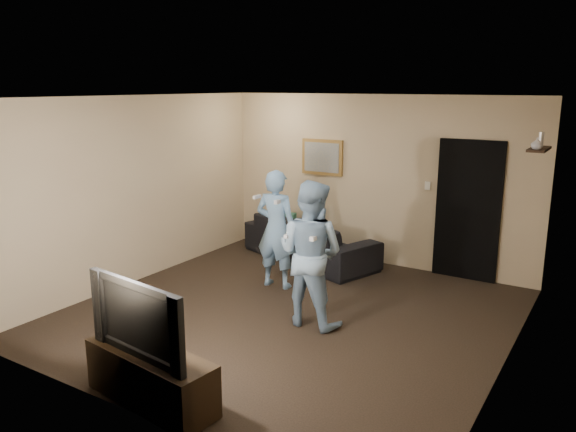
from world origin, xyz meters
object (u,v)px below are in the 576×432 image
Objects in this scene: sofa at (310,239)px; wii_player_left at (276,229)px; wii_player_right at (310,253)px; television at (147,316)px; tv_console at (151,377)px.

wii_player_left is (0.20, -1.28, 0.48)m from sofa.
wii_player_right is (1.21, -2.11, 0.51)m from sofa.
sofa is at bearing 119.77° from wii_player_right.
television is 3.13m from wii_player_left.
sofa is at bearing 108.29° from television.
wii_player_left reaches higher than television.
wii_player_left is at bearing 109.31° from tv_console.
television is at bearing 120.45° from sofa.
wii_player_right is (0.33, 2.23, 0.03)m from television.
sofa is at bearing 98.95° from wii_player_left.
wii_player_left is at bearing 109.31° from television.
sofa is 4.42m from tv_console.
tv_console is at bearing 0.00° from television.
wii_player_right is (1.00, -0.83, 0.03)m from wii_player_left.
tv_console is (0.88, -4.33, -0.09)m from sofa.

